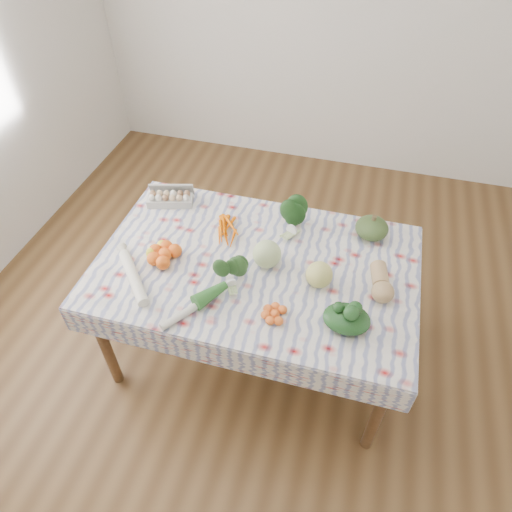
% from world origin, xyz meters
% --- Properties ---
extents(ground, '(4.50, 4.50, 0.00)m').
position_xyz_m(ground, '(0.00, 0.00, 0.00)').
color(ground, '#53371C').
rests_on(ground, ground).
extents(wall_back, '(4.00, 0.04, 2.80)m').
position_xyz_m(wall_back, '(0.00, 2.25, 1.40)').
color(wall_back, silver).
rests_on(wall_back, ground).
extents(dining_table, '(1.60, 1.00, 0.75)m').
position_xyz_m(dining_table, '(0.00, 0.00, 0.68)').
color(dining_table, brown).
rests_on(dining_table, ground).
extents(tablecloth, '(1.66, 1.06, 0.01)m').
position_xyz_m(tablecloth, '(0.00, 0.00, 0.76)').
color(tablecloth, silver).
rests_on(tablecloth, dining_table).
extents(egg_carton, '(0.28, 0.17, 0.07)m').
position_xyz_m(egg_carton, '(-0.63, 0.34, 0.80)').
color(egg_carton, '#B7B7B2').
rests_on(egg_carton, tablecloth).
extents(carrot_bunch, '(0.23, 0.22, 0.04)m').
position_xyz_m(carrot_bunch, '(-0.20, 0.19, 0.78)').
color(carrot_bunch, '#EF6600').
rests_on(carrot_bunch, tablecloth).
extents(kale_bunch, '(0.21, 0.20, 0.15)m').
position_xyz_m(kale_bunch, '(0.15, 0.31, 0.84)').
color(kale_bunch, '#183E15').
rests_on(kale_bunch, tablecloth).
extents(kabocha_squash, '(0.19, 0.19, 0.12)m').
position_xyz_m(kabocha_squash, '(0.55, 0.38, 0.82)').
color(kabocha_squash, '#395225').
rests_on(kabocha_squash, tablecloth).
extents(cabbage, '(0.18, 0.18, 0.15)m').
position_xyz_m(cabbage, '(0.05, 0.01, 0.84)').
color(cabbage, '#B1CB85').
rests_on(cabbage, tablecloth).
extents(butternut_squash, '(0.15, 0.25, 0.11)m').
position_xyz_m(butternut_squash, '(0.63, -0.00, 0.82)').
color(butternut_squash, tan).
rests_on(butternut_squash, tablecloth).
extents(orange_cluster, '(0.28, 0.28, 0.08)m').
position_xyz_m(orange_cluster, '(-0.47, -0.10, 0.80)').
color(orange_cluster, orange).
rests_on(orange_cluster, tablecloth).
extents(broccoli, '(0.19, 0.19, 0.10)m').
position_xyz_m(broccoli, '(-0.10, -0.16, 0.81)').
color(broccoli, '#244A1D').
rests_on(broccoli, tablecloth).
extents(mandarin_cluster, '(0.15, 0.15, 0.05)m').
position_xyz_m(mandarin_cluster, '(0.18, -0.31, 0.78)').
color(mandarin_cluster, orange).
rests_on(mandarin_cluster, tablecloth).
extents(grapefruit, '(0.17, 0.17, 0.13)m').
position_xyz_m(grapefruit, '(0.34, -0.05, 0.83)').
color(grapefruit, '#CECB68').
rests_on(grapefruit, tablecloth).
extents(spinach_bag, '(0.27, 0.24, 0.10)m').
position_xyz_m(spinach_bag, '(0.50, -0.27, 0.81)').
color(spinach_bag, '#153616').
rests_on(spinach_bag, tablecloth).
extents(daikon, '(0.30, 0.33, 0.06)m').
position_xyz_m(daikon, '(-0.56, -0.28, 0.79)').
color(daikon, white).
rests_on(daikon, tablecloth).
extents(leek, '(0.24, 0.32, 0.04)m').
position_xyz_m(leek, '(-0.20, -0.37, 0.78)').
color(leek, beige).
rests_on(leek, tablecloth).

